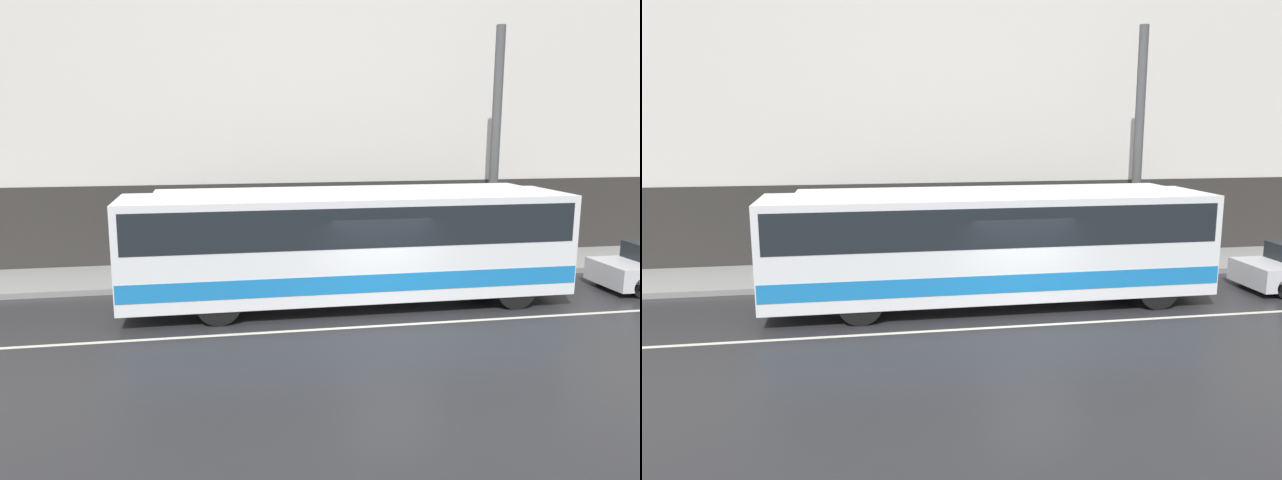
{
  "view_description": "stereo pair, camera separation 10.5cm",
  "coord_description": "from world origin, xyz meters",
  "views": [
    {
      "loc": [
        -4.16,
        -13.85,
        4.84
      ],
      "look_at": [
        -1.32,
        1.91,
        1.79
      ],
      "focal_mm": 35.0,
      "sensor_mm": 36.0,
      "label": 1
    },
    {
      "loc": [
        -4.06,
        -13.87,
        4.84
      ],
      "look_at": [
        -1.32,
        1.91,
        1.79
      ],
      "focal_mm": 35.0,
      "sensor_mm": 36.0,
      "label": 2
    }
  ],
  "objects": [
    {
      "name": "utility_pole_near",
      "position": [
        4.84,
        4.79,
        3.96
      ],
      "size": [
        0.29,
        0.29,
        7.58
      ],
      "color": "#4C4C4F",
      "rests_on": "sidewalk"
    },
    {
      "name": "lane_stripe",
      "position": [
        0.0,
        0.0,
        0.0
      ],
      "size": [
        54.0,
        0.14,
        0.01
      ],
      "color": "beige",
      "rests_on": "ground_plane"
    },
    {
      "name": "ground_plane",
      "position": [
        0.0,
        0.0,
        0.0
      ],
      "size": [
        60.0,
        60.0,
        0.0
      ],
      "primitive_type": "plane",
      "color": "#262628"
    },
    {
      "name": "transit_bus",
      "position": [
        -0.55,
        1.91,
        1.74
      ],
      "size": [
        11.7,
        2.59,
        3.09
      ],
      "color": "white",
      "rests_on": "ground_plane"
    },
    {
      "name": "building_facade",
      "position": [
        0.0,
        7.28,
        5.39
      ],
      "size": [
        60.0,
        0.35,
        11.17
      ],
      "color": "silver",
      "rests_on": "ground_plane"
    },
    {
      "name": "sidewalk",
      "position": [
        0.0,
        5.57,
        0.08
      ],
      "size": [
        60.0,
        3.14,
        0.17
      ],
      "color": "gray",
      "rests_on": "ground_plane"
    }
  ]
}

